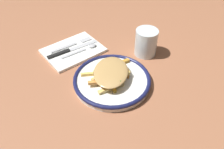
{
  "coord_description": "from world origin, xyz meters",
  "views": [
    {
      "loc": [
        0.42,
        -0.39,
        0.55
      ],
      "look_at": [
        0.0,
        0.0,
        0.04
      ],
      "focal_mm": 37.57,
      "sensor_mm": 36.0,
      "label": 1
    }
  ],
  "objects_px": {
    "plate": "(112,80)",
    "water_glass": "(146,42)",
    "knife": "(69,50)",
    "fork": "(72,45)",
    "napkin": "(73,50)",
    "spoon": "(85,49)",
    "fries_heap": "(111,73)"
  },
  "relations": [
    {
      "from": "plate",
      "to": "water_glass",
      "type": "relative_size",
      "value": 2.55
    },
    {
      "from": "water_glass",
      "to": "knife",
      "type": "bearing_deg",
      "value": -132.95
    },
    {
      "from": "fork",
      "to": "water_glass",
      "type": "height_order",
      "value": "water_glass"
    },
    {
      "from": "napkin",
      "to": "knife",
      "type": "xyz_separation_m",
      "value": [
        -0.0,
        -0.02,
        0.01
      ]
    },
    {
      "from": "spoon",
      "to": "water_glass",
      "type": "xyz_separation_m",
      "value": [
        0.17,
        0.16,
        0.04
      ]
    },
    {
      "from": "plate",
      "to": "fork",
      "type": "relative_size",
      "value": 1.47
    },
    {
      "from": "fork",
      "to": "napkin",
      "type": "bearing_deg",
      "value": -24.72
    },
    {
      "from": "spoon",
      "to": "knife",
      "type": "bearing_deg",
      "value": -124.23
    },
    {
      "from": "fork",
      "to": "plate",
      "type": "bearing_deg",
      "value": -4.66
    },
    {
      "from": "plate",
      "to": "spoon",
      "type": "relative_size",
      "value": 1.7
    },
    {
      "from": "plate",
      "to": "water_glass",
      "type": "height_order",
      "value": "water_glass"
    },
    {
      "from": "plate",
      "to": "fork",
      "type": "xyz_separation_m",
      "value": [
        -0.26,
        0.02,
        -0.0
      ]
    },
    {
      "from": "knife",
      "to": "spoon",
      "type": "relative_size",
      "value": 1.37
    },
    {
      "from": "water_glass",
      "to": "napkin",
      "type": "bearing_deg",
      "value": -135.09
    },
    {
      "from": "fries_heap",
      "to": "napkin",
      "type": "bearing_deg",
      "value": 177.8
    },
    {
      "from": "knife",
      "to": "water_glass",
      "type": "xyz_separation_m",
      "value": [
        0.2,
        0.22,
        0.04
      ]
    },
    {
      "from": "fork",
      "to": "water_glass",
      "type": "distance_m",
      "value": 0.3
    },
    {
      "from": "plate",
      "to": "spoon",
      "type": "xyz_separation_m",
      "value": [
        -0.2,
        0.04,
        0.0
      ]
    },
    {
      "from": "knife",
      "to": "water_glass",
      "type": "relative_size",
      "value": 2.05
    },
    {
      "from": "napkin",
      "to": "fries_heap",
      "type": "bearing_deg",
      "value": -2.2
    },
    {
      "from": "fries_heap",
      "to": "napkin",
      "type": "xyz_separation_m",
      "value": [
        -0.23,
        0.01,
        -0.04
      ]
    },
    {
      "from": "plate",
      "to": "fork",
      "type": "distance_m",
      "value": 0.26
    },
    {
      "from": "spoon",
      "to": "napkin",
      "type": "bearing_deg",
      "value": -133.86
    },
    {
      "from": "napkin",
      "to": "water_glass",
      "type": "relative_size",
      "value": 2.13
    },
    {
      "from": "water_glass",
      "to": "fries_heap",
      "type": "bearing_deg",
      "value": -82.29
    },
    {
      "from": "fries_heap",
      "to": "knife",
      "type": "bearing_deg",
      "value": -177.53
    },
    {
      "from": "fries_heap",
      "to": "knife",
      "type": "relative_size",
      "value": 0.99
    },
    {
      "from": "spoon",
      "to": "water_glass",
      "type": "relative_size",
      "value": 1.49
    },
    {
      "from": "spoon",
      "to": "water_glass",
      "type": "bearing_deg",
      "value": 44.66
    },
    {
      "from": "plate",
      "to": "fries_heap",
      "type": "xyz_separation_m",
      "value": [
        -0.01,
        0.0,
        0.03
      ]
    },
    {
      "from": "napkin",
      "to": "fork",
      "type": "xyz_separation_m",
      "value": [
        -0.03,
        0.01,
        0.01
      ]
    },
    {
      "from": "plate",
      "to": "napkin",
      "type": "xyz_separation_m",
      "value": [
        -0.24,
        0.01,
        -0.01
      ]
    }
  ]
}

